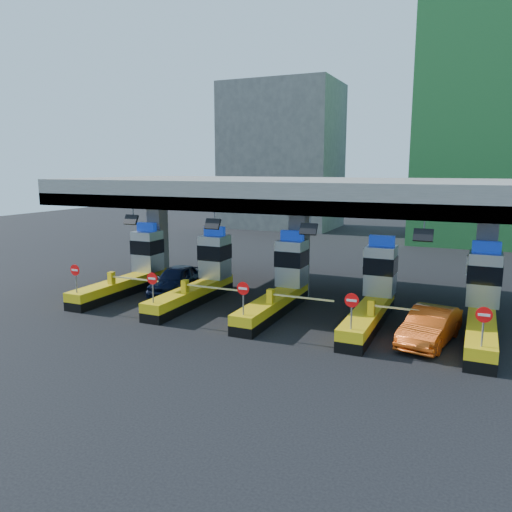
% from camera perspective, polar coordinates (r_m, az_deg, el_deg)
% --- Properties ---
extents(ground, '(120.00, 120.00, 0.00)m').
position_cam_1_polar(ground, '(27.40, 2.76, -6.18)').
color(ground, black).
rests_on(ground, ground).
extents(toll_canopy, '(28.00, 12.09, 7.00)m').
position_cam_1_polar(toll_canopy, '(29.03, 4.96, 7.03)').
color(toll_canopy, slate).
rests_on(toll_canopy, ground).
extents(toll_lane_far_left, '(4.43, 8.00, 4.16)m').
position_cam_1_polar(toll_lane_far_left, '(32.19, -13.83, -1.43)').
color(toll_lane_far_left, black).
rests_on(toll_lane_far_left, ground).
extents(toll_lane_left, '(4.43, 8.00, 4.16)m').
position_cam_1_polar(toll_lane_left, '(29.42, -6.12, -2.27)').
color(toll_lane_left, black).
rests_on(toll_lane_left, ground).
extents(toll_lane_center, '(4.43, 8.00, 4.16)m').
position_cam_1_polar(toll_lane_center, '(27.29, 3.00, -3.21)').
color(toll_lane_center, black).
rests_on(toll_lane_center, ground).
extents(toll_lane_right, '(4.43, 8.00, 4.16)m').
position_cam_1_polar(toll_lane_right, '(25.96, 13.37, -4.17)').
color(toll_lane_right, black).
rests_on(toll_lane_right, ground).
extents(toll_lane_far_right, '(4.43, 8.00, 4.16)m').
position_cam_1_polar(toll_lane_far_right, '(25.55, 24.47, -5.05)').
color(toll_lane_far_right, black).
rests_on(toll_lane_far_right, ground).
extents(bg_building_concrete, '(14.00, 10.00, 18.00)m').
position_cam_1_polar(bg_building_concrete, '(64.93, 2.99, 11.29)').
color(bg_building_concrete, '#4C4C49').
rests_on(bg_building_concrete, ground).
extents(van, '(2.60, 5.16, 1.69)m').
position_cam_1_polar(van, '(31.20, -9.08, -2.67)').
color(van, black).
rests_on(van, ground).
extents(red_car, '(2.51, 4.98, 1.57)m').
position_cam_1_polar(red_car, '(23.48, 19.28, -7.56)').
color(red_car, '#C6440F').
rests_on(red_car, ground).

